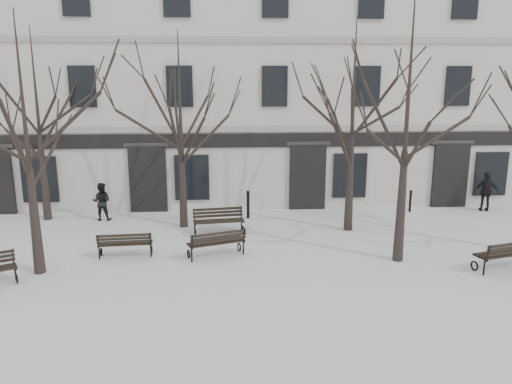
{
  "coord_description": "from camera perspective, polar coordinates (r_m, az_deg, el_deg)",
  "views": [
    {
      "loc": [
        -0.16,
        -13.56,
        5.76
      ],
      "look_at": [
        0.9,
        3.0,
        1.95
      ],
      "focal_mm": 35.0,
      "sensor_mm": 36.0,
      "label": 1
    }
  ],
  "objects": [
    {
      "name": "ground",
      "position": [
        14.74,
        -2.77,
        -10.08
      ],
      "size": [
        100.0,
        100.0,
        0.0
      ],
      "primitive_type": "plane",
      "color": "silver",
      "rests_on": "ground"
    },
    {
      "name": "building",
      "position": [
        26.52,
        -3.38,
        12.4
      ],
      "size": [
        40.4,
        10.2,
        11.4
      ],
      "color": "beige",
      "rests_on": "ground"
    },
    {
      "name": "tree_1",
      "position": [
        15.64,
        -25.0,
        8.07
      ],
      "size": [
        5.33,
        5.33,
        7.61
      ],
      "color": "black",
      "rests_on": "ground"
    },
    {
      "name": "tree_2",
      "position": [
        15.9,
        17.05,
        10.68
      ],
      "size": [
        5.92,
        5.92,
        8.45
      ],
      "color": "black",
      "rests_on": "ground"
    },
    {
      "name": "tree_4",
      "position": [
        21.8,
        -23.78,
        9.41
      ],
      "size": [
        5.41,
        5.41,
        7.72
      ],
      "color": "black",
      "rests_on": "ground"
    },
    {
      "name": "tree_5",
      "position": [
        19.23,
        -8.68,
        9.54
      ],
      "size": [
        5.23,
        5.23,
        7.47
      ],
      "color": "black",
      "rests_on": "ground"
    },
    {
      "name": "tree_6",
      "position": [
        18.89,
        11.06,
        10.15
      ],
      "size": [
        5.51,
        5.51,
        7.87
      ],
      "color": "black",
      "rests_on": "ground"
    },
    {
      "name": "bench_1",
      "position": [
        16.93,
        -14.72,
        -5.69
      ],
      "size": [
        1.77,
        0.76,
        0.87
      ],
      "rotation": [
        0.0,
        0.0,
        3.21
      ],
      "color": "black",
      "rests_on": "ground"
    },
    {
      "name": "bench_2",
      "position": [
        17.09,
        26.75,
        -6.29
      ],
      "size": [
        2.06,
        1.17,
        0.99
      ],
      "rotation": [
        0.0,
        0.0,
        3.39
      ],
      "color": "black",
      "rests_on": "ground"
    },
    {
      "name": "bench_3",
      "position": [
        18.9,
        -4.31,
        -3.2
      ],
      "size": [
        1.96,
        0.92,
        0.95
      ],
      "rotation": [
        0.0,
        0.0,
        0.13
      ],
      "color": "black",
      "rests_on": "ground"
    },
    {
      "name": "bench_4",
      "position": [
        16.42,
        -4.51,
        -5.74
      ],
      "size": [
        1.97,
        1.26,
        0.94
      ],
      "rotation": [
        0.0,
        0.0,
        3.48
      ],
      "color": "black",
      "rests_on": "ground"
    },
    {
      "name": "bollard_a",
      "position": [
        20.83,
        -0.91,
        -1.31
      ],
      "size": [
        0.15,
        0.15,
        1.18
      ],
      "color": "black",
      "rests_on": "ground"
    },
    {
      "name": "bollard_b",
      "position": [
        22.86,
        17.23,
        -0.9
      ],
      "size": [
        0.13,
        0.13,
        0.97
      ],
      "color": "black",
      "rests_on": "ground"
    },
    {
      "name": "pedestrian_b",
      "position": [
        21.67,
        -17.1,
        -3.06
      ],
      "size": [
        0.78,
        0.62,
        1.57
      ],
      "primitive_type": "imported",
      "rotation": [
        0.0,
        0.0,
        3.11
      ],
      "color": "black",
      "rests_on": "ground"
    },
    {
      "name": "pedestrian_c",
      "position": [
        24.32,
        24.63,
        -1.96
      ],
      "size": [
        1.09,
        0.67,
        1.73
      ],
      "primitive_type": "imported",
      "rotation": [
        0.0,
        0.0,
        2.88
      ],
      "color": "black",
      "rests_on": "ground"
    }
  ]
}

